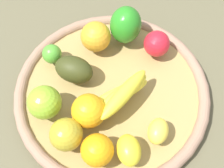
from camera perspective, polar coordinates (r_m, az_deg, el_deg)
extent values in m
plane|color=brown|center=(0.75, 0.00, -2.30)|extent=(2.40, 2.40, 0.00)
cylinder|color=#9B814A|center=(0.74, 0.00, -1.81)|extent=(0.46, 0.46, 0.03)
torus|color=#936F59|center=(0.73, 0.00, -1.30)|extent=(0.48, 0.48, 0.03)
ellipsoid|color=#343816|center=(0.71, -7.40, 2.51)|extent=(0.06, 0.09, 0.06)
ellipsoid|color=yellow|center=(0.69, 1.16, -2.04)|extent=(0.14, 0.13, 0.03)
ellipsoid|color=yellow|center=(0.67, 1.69, -2.08)|extent=(0.15, 0.11, 0.03)
ellipsoid|color=yellow|center=(0.66, 2.26, -1.93)|extent=(0.16, 0.08, 0.03)
sphere|color=orange|center=(0.76, -3.13, 9.03)|extent=(0.09, 0.09, 0.08)
ellipsoid|color=#27831F|center=(0.76, 2.62, 11.22)|extent=(0.09, 0.09, 0.10)
sphere|color=red|center=(0.76, 8.53, 7.62)|extent=(0.08, 0.08, 0.07)
ellipsoid|color=yellow|center=(0.66, 8.79, -8.89)|extent=(0.06, 0.05, 0.04)
sphere|color=orange|center=(0.65, -4.50, -5.14)|extent=(0.11, 0.11, 0.08)
sphere|color=#86B52A|center=(0.67, -12.77, -3.45)|extent=(0.08, 0.08, 0.08)
sphere|color=#A79525|center=(0.64, -8.75, -9.50)|extent=(0.10, 0.10, 0.07)
sphere|color=orange|center=(0.62, -2.85, -12.52)|extent=(0.09, 0.09, 0.07)
ellipsoid|color=yellow|center=(0.63, 3.21, -12.50)|extent=(0.09, 0.08, 0.05)
sphere|color=#4B992D|center=(0.76, -11.40, 5.65)|extent=(0.06, 0.06, 0.05)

